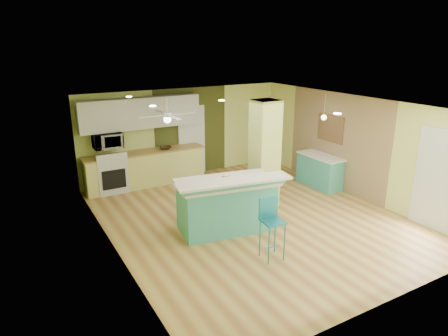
{
  "coord_description": "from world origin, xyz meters",
  "views": [
    {
      "loc": [
        -4.55,
        -6.7,
        3.75
      ],
      "look_at": [
        -0.48,
        0.4,
        1.13
      ],
      "focal_mm": 32.0,
      "sensor_mm": 36.0,
      "label": 1
    }
  ],
  "objects": [
    {
      "name": "wall_front",
      "position": [
        0.0,
        -3.5,
        1.25
      ],
      "size": [
        6.0,
        0.01,
        2.5
      ],
      "primitive_type": "cube",
      "color": "#D8E67B",
      "rests_on": "floor"
    },
    {
      "name": "french_door",
      "position": [
        2.97,
        -2.3,
        1.05
      ],
      "size": [
        0.04,
        1.08,
        2.1
      ],
      "primitive_type": "cube",
      "color": "silver",
      "rests_on": "floor"
    },
    {
      "name": "bar_stool",
      "position": [
        -0.64,
        -1.53,
        0.76
      ],
      "size": [
        0.41,
        0.41,
        1.14
      ],
      "rotation": [
        0.0,
        0.0,
        -0.1
      ],
      "color": "#1D7084",
      "rests_on": "floor"
    },
    {
      "name": "side_counter",
      "position": [
        2.7,
        0.81,
        0.43
      ],
      "size": [
        0.56,
        1.32,
        0.85
      ],
      "color": "teal",
      "rests_on": "floor"
    },
    {
      "name": "interior_door",
      "position": [
        0.2,
        3.46,
        1.0
      ],
      "size": [
        0.82,
        0.05,
        2.0
      ],
      "primitive_type": "cube",
      "color": "white",
      "rests_on": "floor"
    },
    {
      "name": "canister",
      "position": [
        -0.81,
        -0.24,
        1.13
      ],
      "size": [
        0.17,
        0.17,
        0.16
      ],
      "primitive_type": "cylinder",
      "color": "gold",
      "rests_on": "peninsula"
    },
    {
      "name": "pendant_lamp",
      "position": [
        2.65,
        0.75,
        1.88
      ],
      "size": [
        0.14,
        0.14,
        0.69
      ],
      "color": "white",
      "rests_on": "ceiling"
    },
    {
      "name": "wall_right",
      "position": [
        3.0,
        0.0,
        1.25
      ],
      "size": [
        0.01,
        7.0,
        2.5
      ],
      "primitive_type": "cube",
      "color": "#D8E67B",
      "rests_on": "floor"
    },
    {
      "name": "wall_left",
      "position": [
        -3.0,
        0.0,
        1.25
      ],
      "size": [
        0.01,
        7.0,
        2.5
      ],
      "primitive_type": "cube",
      "color": "#D8E67B",
      "rests_on": "floor"
    },
    {
      "name": "wood_panel",
      "position": [
        2.99,
        0.6,
        1.25
      ],
      "size": [
        0.02,
        3.4,
        2.5
      ],
      "primitive_type": "cube",
      "color": "#83684B",
      "rests_on": "floor"
    },
    {
      "name": "ceiling_fan",
      "position": [
        -1.1,
        2.0,
        2.08
      ],
      "size": [
        1.41,
        1.41,
        0.61
      ],
      "color": "silver",
      "rests_on": "ceiling"
    },
    {
      "name": "floor",
      "position": [
        0.0,
        0.0,
        -0.01
      ],
      "size": [
        6.0,
        7.0,
        0.01
      ],
      "primitive_type": "cube",
      "color": "#986435",
      "rests_on": "ground"
    },
    {
      "name": "column",
      "position": [
        0.65,
        0.5,
        1.25
      ],
      "size": [
        0.55,
        0.55,
        2.5
      ],
      "primitive_type": "cube",
      "color": "#B4C059",
      "rests_on": "floor"
    },
    {
      "name": "microwave",
      "position": [
        -2.25,
        3.2,
        1.35
      ],
      "size": [
        0.7,
        0.48,
        0.39
      ],
      "primitive_type": "imported",
      "color": "silver",
      "rests_on": "wall_back"
    },
    {
      "name": "fruit_bowl",
      "position": [
        -0.74,
        3.14,
        0.98
      ],
      "size": [
        0.36,
        0.36,
        0.08
      ],
      "primitive_type": "imported",
      "rotation": [
        0.0,
        0.0,
        -0.17
      ],
      "color": "#322314",
      "rests_on": "kitchen_run"
    },
    {
      "name": "olive_accent",
      "position": [
        0.2,
        3.49,
        1.25
      ],
      "size": [
        2.2,
        0.02,
        2.5
      ],
      "primitive_type": "cube",
      "color": "#3F451B",
      "rests_on": "floor"
    },
    {
      "name": "wall_back",
      "position": [
        0.0,
        3.5,
        1.25
      ],
      "size": [
        6.0,
        0.01,
        2.5
      ],
      "primitive_type": "cube",
      "color": "#D8E67B",
      "rests_on": "floor"
    },
    {
      "name": "kitchen_run",
      "position": [
        -1.3,
        3.2,
        0.47
      ],
      "size": [
        3.25,
        0.63,
        0.94
      ],
      "color": "#DDDB73",
      "rests_on": "floor"
    },
    {
      "name": "stove",
      "position": [
        -2.25,
        3.19,
        0.46
      ],
      "size": [
        0.76,
        0.66,
        1.08
      ],
      "color": "silver",
      "rests_on": "floor"
    },
    {
      "name": "peninsula",
      "position": [
        -0.75,
        -0.18,
        0.56
      ],
      "size": [
        2.31,
        1.53,
        1.21
      ],
      "rotation": [
        0.0,
        0.0,
        -0.16
      ],
      "color": "teal",
      "rests_on": "floor"
    },
    {
      "name": "upper_cabinets",
      "position": [
        -1.3,
        3.32,
        1.95
      ],
      "size": [
        3.2,
        0.34,
        0.8
      ],
      "primitive_type": "cube",
      "color": "silver",
      "rests_on": "wall_back"
    },
    {
      "name": "wall_decor",
      "position": [
        2.96,
        0.8,
        1.55
      ],
      "size": [
        0.03,
        0.9,
        0.7
      ],
      "primitive_type": "cube",
      "color": "brown",
      "rests_on": "wood_panel"
    },
    {
      "name": "ceiling",
      "position": [
        0.0,
        0.0,
        2.5
      ],
      "size": [
        6.0,
        7.0,
        0.01
      ],
      "primitive_type": "cube",
      "color": "white",
      "rests_on": "wall_back"
    }
  ]
}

